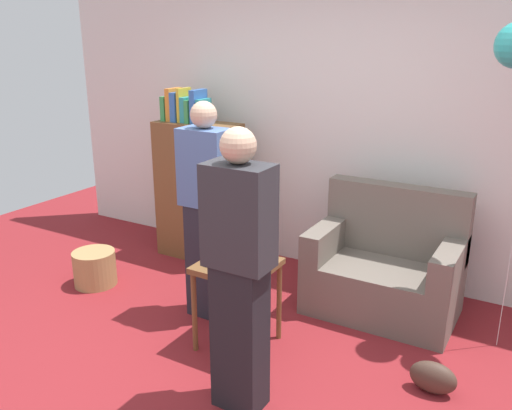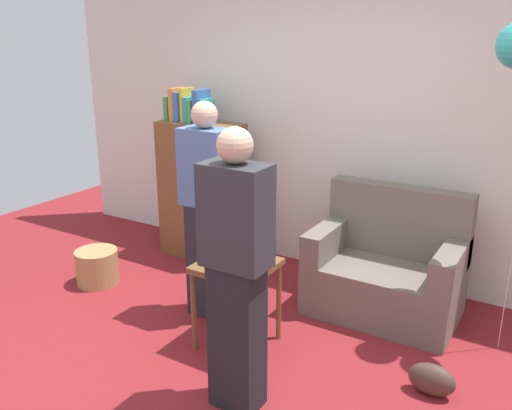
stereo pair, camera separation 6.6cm
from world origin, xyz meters
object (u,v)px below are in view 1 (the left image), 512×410
birthday_cake (237,256)px  person_holding_cake (239,273)px  couch (385,269)px  handbag (433,377)px  side_table (237,276)px  wicker_basket (95,268)px  bookshelf (199,187)px  person_blowing_candles (206,211)px

birthday_cake → person_holding_cake: person_holding_cake is taller
couch → handbag: couch is taller
side_table → person_holding_cake: 0.71m
side_table → handbag: side_table is taller
wicker_basket → handbag: bearing=-0.7°
birthday_cake → wicker_basket: birthday_cake is taller
side_table → birthday_cake: 0.14m
bookshelf → side_table: bearing=-45.0°
couch → person_blowing_candles: (-1.14, -0.74, 0.49)m
person_holding_cake → side_table: bearing=-38.9°
person_holding_cake → person_blowing_candles: bearing=-27.9°
side_table → handbag: bearing=6.3°
person_holding_cake → wicker_basket: (-1.91, 0.70, -0.68)m
birthday_cake → person_holding_cake: (0.35, -0.53, 0.17)m
birthday_cake → person_blowing_candles: bearing=148.7°
bookshelf → wicker_basket: bearing=-112.6°
person_holding_cake → wicker_basket: person_holding_cake is taller
side_table → birthday_cake: birthday_cake is taller
couch → wicker_basket: 2.43m
side_table → couch: bearing=54.3°
couch → side_table: (-0.72, -1.00, 0.18)m
couch → wicker_basket: size_ratio=3.06×
birthday_cake → handbag: birthday_cake is taller
person_holding_cake → bookshelf: bearing=-30.7°
side_table → handbag: (1.30, 0.14, -0.42)m
side_table → person_blowing_candles: size_ratio=0.38×
handbag → side_table: bearing=-173.7°
bookshelf → person_blowing_candles: (0.73, -0.90, 0.14)m
person_holding_cake → couch: bearing=-86.0°
couch → side_table: size_ratio=1.80×
couch → side_table: bearing=-125.7°
side_table → birthday_cake: (0.00, -0.00, 0.14)m
couch → handbag: bearing=-56.0°
bookshelf → person_blowing_candles: bearing=-50.9°
birthday_cake → person_holding_cake: size_ratio=0.20×
person_blowing_candles → handbag: person_blowing_candles is taller
side_table → person_blowing_candles: bearing=148.7°
person_blowing_candles → handbag: bearing=-6.1°
bookshelf → person_blowing_candles: 1.17m
couch → person_blowing_candles: person_blowing_candles is taller
bookshelf → wicker_basket: bookshelf is taller
couch → bookshelf: bookshelf is taller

